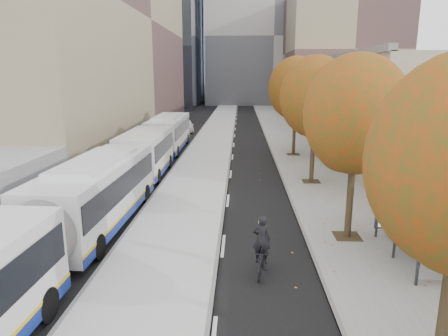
# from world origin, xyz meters

# --- Properties ---
(bus_platform) EXTENTS (4.25, 150.00, 0.15)m
(bus_platform) POSITION_xyz_m (-3.88, 35.00, 0.07)
(bus_platform) COLOR silver
(bus_platform) RESTS_ON ground
(sidewalk) EXTENTS (4.75, 150.00, 0.08)m
(sidewalk) POSITION_xyz_m (4.12, 35.00, 0.04)
(sidewalk) COLOR gray
(sidewalk) RESTS_ON ground
(building_tan) EXTENTS (18.00, 92.00, 8.00)m
(building_tan) POSITION_xyz_m (15.50, 64.00, 4.00)
(building_tan) COLOR #A0937E
(building_tan) RESTS_ON ground
(building_midrise) EXTENTS (24.00, 46.00, 25.00)m
(building_midrise) POSITION_xyz_m (-22.50, 41.00, 12.50)
(building_midrise) COLOR gray
(building_midrise) RESTS_ON ground
(building_far_block) EXTENTS (30.00, 18.00, 30.00)m
(building_far_block) POSITION_xyz_m (6.00, 96.00, 15.00)
(building_far_block) COLOR #A8A199
(building_far_block) RESTS_ON ground
(bus_shelter) EXTENTS (1.90, 4.40, 2.53)m
(bus_shelter) POSITION_xyz_m (5.69, 10.96, 2.19)
(bus_shelter) COLOR #383A3F
(bus_shelter) RESTS_ON sidewalk
(tree_c) EXTENTS (4.20, 4.20, 7.28)m
(tree_c) POSITION_xyz_m (3.60, 13.00, 5.25)
(tree_c) COLOR black
(tree_c) RESTS_ON sidewalk
(tree_d) EXTENTS (4.40, 4.40, 7.60)m
(tree_d) POSITION_xyz_m (3.60, 22.00, 5.47)
(tree_d) COLOR black
(tree_d) RESTS_ON sidewalk
(tree_e) EXTENTS (4.60, 4.60, 7.92)m
(tree_e) POSITION_xyz_m (3.60, 31.00, 5.69)
(tree_e) COLOR black
(tree_e) RESTS_ON sidewalk
(bus_near) EXTENTS (3.04, 17.89, 2.97)m
(bus_near) POSITION_xyz_m (-7.50, 10.00, 1.62)
(bus_near) COLOR silver
(bus_near) RESTS_ON ground
(bus_far) EXTENTS (2.86, 18.11, 3.01)m
(bus_far) POSITION_xyz_m (-7.52, 28.95, 1.65)
(bus_far) COLOR silver
(bus_far) RESTS_ON ground
(cyclist) EXTENTS (0.76, 1.75, 2.17)m
(cyclist) POSITION_xyz_m (-0.23, 9.65, 0.80)
(cyclist) COLOR black
(cyclist) RESTS_ON ground
(distant_car) EXTENTS (2.36, 4.46, 1.45)m
(distant_car) POSITION_xyz_m (-7.58, 45.10, 0.72)
(distant_car) COLOR white
(distant_car) RESTS_ON ground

